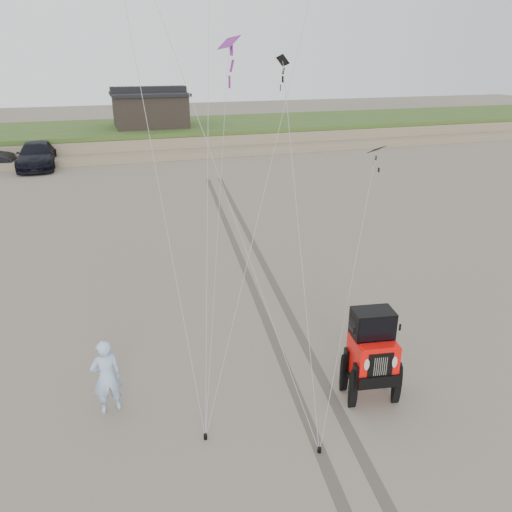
{
  "coord_description": "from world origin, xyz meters",
  "views": [
    {
      "loc": [
        -3.46,
        -8.49,
        7.47
      ],
      "look_at": [
        0.37,
        3.0,
        2.6
      ],
      "focal_mm": 35.0,
      "sensor_mm": 36.0,
      "label": 1
    }
  ],
  "objects_px": {
    "jeep": "(371,365)",
    "man": "(107,377)",
    "cabin": "(150,109)",
    "truck_c": "(37,155)"
  },
  "relations": [
    {
      "from": "truck_c",
      "to": "jeep",
      "type": "bearing_deg",
      "value": -72.29
    },
    {
      "from": "man",
      "to": "truck_c",
      "type": "bearing_deg",
      "value": -92.71
    },
    {
      "from": "jeep",
      "to": "man",
      "type": "height_order",
      "value": "man"
    },
    {
      "from": "cabin",
      "to": "truck_c",
      "type": "bearing_deg",
      "value": -143.62
    },
    {
      "from": "cabin",
      "to": "jeep",
      "type": "distance_m",
      "value": 37.22
    },
    {
      "from": "cabin",
      "to": "truck_c",
      "type": "height_order",
      "value": "cabin"
    },
    {
      "from": "jeep",
      "to": "man",
      "type": "distance_m",
      "value": 5.97
    },
    {
      "from": "man",
      "to": "jeep",
      "type": "bearing_deg",
      "value": 156.88
    },
    {
      "from": "jeep",
      "to": "cabin",
      "type": "bearing_deg",
      "value": 99.72
    },
    {
      "from": "truck_c",
      "to": "jeep",
      "type": "relative_size",
      "value": 1.29
    }
  ]
}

